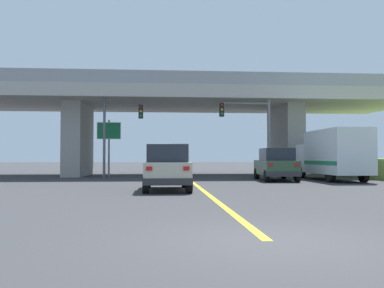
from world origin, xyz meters
name	(u,v)px	position (x,y,z in m)	size (l,w,h in m)	color
ground	(184,175)	(0.00, 26.06, 0.00)	(160.00, 160.00, 0.00)	#353538
overpass_bridge	(184,108)	(0.00, 26.06, 5.40)	(35.76, 10.07, 7.43)	#A8A59E
lane_divider_stripe	(202,189)	(0.00, 11.73, 0.00)	(0.20, 23.45, 0.01)	yellow
suv_lead	(167,168)	(-1.60, 11.22, 1.01)	(2.03, 4.28, 2.02)	#B7B29E
suv_crossing	(276,164)	(5.34, 18.26, 1.02)	(2.36, 4.87, 2.02)	#2D4C33
box_truck	(332,154)	(8.97, 18.19, 1.65)	(2.33, 7.29, 3.15)	silver
sedan_oncoming	(170,162)	(-0.90, 32.84, 1.01)	(1.93, 4.73, 2.02)	#2D4C33
traffic_signal_nearside	(252,124)	(4.57, 21.39, 3.79)	(3.61, 0.36, 5.89)	slate
traffic_signal_farside	(117,125)	(-4.89, 21.80, 3.70)	(2.76, 0.36, 5.95)	#56595E
highway_sign	(109,135)	(-5.65, 23.54, 3.08)	(1.75, 0.17, 4.19)	slate
semi_truck_distant	(179,155)	(0.83, 51.12, 1.69)	(2.33, 7.07, 3.25)	red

